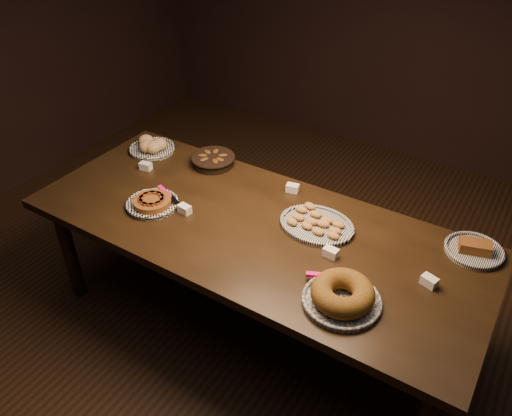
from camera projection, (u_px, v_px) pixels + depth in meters
The scene contains 9 objects.
ground at pixel (253, 322), 3.02m from camera, with size 5.00×5.00×0.00m, color black.
buffet_table at pixel (252, 235), 2.62m from camera, with size 2.40×1.00×0.75m.
apple_tart_plate at pixel (153, 203), 2.70m from camera, with size 0.33×0.29×0.06m.
madeleine_platter at pixel (317, 224), 2.55m from camera, with size 0.39×0.32×0.04m.
bundt_cake_plate at pixel (342, 295), 2.11m from camera, with size 0.38×0.35×0.11m.
croissant_basket at pixel (213, 159), 3.05m from camera, with size 0.32×0.32×0.07m.
bread_roll_plate at pixel (152, 146), 3.19m from camera, with size 0.29×0.29×0.09m.
loaf_plate at pixel (474, 249), 2.39m from camera, with size 0.28×0.28×0.06m.
tent_cards at pixel (267, 215), 2.61m from camera, with size 1.82×0.54×0.04m.
Camera 1 is at (1.11, -1.72, 2.32)m, focal length 35.00 mm.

